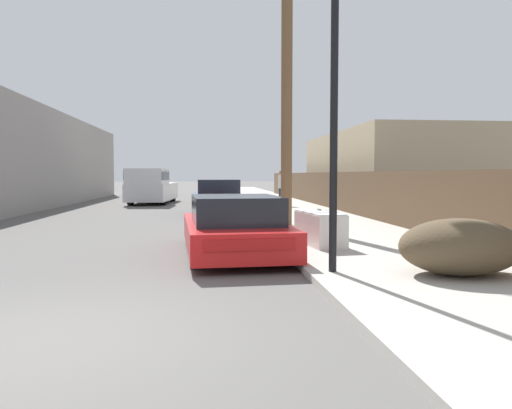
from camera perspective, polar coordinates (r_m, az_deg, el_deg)
The scene contains 12 objects.
ground_plane at distance 5.35m, azimuth -23.95°, elevation -14.60°, with size 220.00×220.00×0.00m, color #595654.
sidewalk_curb at distance 28.61m, azimuth 1.59°, elevation 0.31°, with size 4.20×63.00×0.12m, color #ADA89E.
discarded_fridge at distance 10.84m, azimuth 7.29°, elevation -2.71°, with size 0.83×1.72×0.73m.
parked_sports_car_red at distance 10.11m, azimuth -2.56°, elevation -2.64°, with size 2.18×4.70×1.21m.
car_parked_mid at distance 20.29m, azimuth -4.41°, elevation 0.73°, with size 1.96×4.74×1.43m.
pickup_truck at distance 28.25m, azimuth -11.90°, elevation 2.03°, with size 2.47×6.00×1.94m.
utility_pole at distance 15.22m, azimuth 3.54°, elevation 16.00°, with size 1.80×0.33×9.45m.
street_lamp at distance 7.87m, azimuth 8.92°, elevation 11.89°, with size 0.26×0.26×4.59m.
brush_pile at distance 8.12m, azimuth 22.31°, elevation -4.48°, with size 1.86×1.40×0.85m.
wooden_fence at distance 22.32m, azimuth 8.81°, elevation 1.60°, with size 0.08×37.44×1.61m, color brown.
building_right_house at distance 27.59m, azimuth 14.72°, elevation 3.90°, with size 6.00×13.28×3.80m, color tan.
pedestrian at distance 24.27m, azimuth 2.94°, elevation 2.01°, with size 0.34×0.34×1.74m.
Camera 1 is at (1.62, -4.83, 1.63)m, focal length 35.00 mm.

